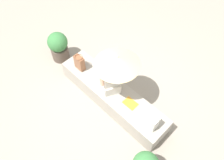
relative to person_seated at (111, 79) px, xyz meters
The scene contains 8 objects.
ground_plane 0.84m from the person_seated, 15.69° to the left, with size 14.00×14.00×0.00m, color #9E9384.
stone_bench 0.62m from the person_seated, 15.69° to the left, with size 2.67×0.62×0.46m, color #A8A093.
person_seated is the anchor object (origin of this frame).
parasol 0.55m from the person_seated, 39.36° to the left, with size 0.86×0.86×1.06m.
handbag_black 1.11m from the person_seated, ahead, with size 0.23×0.18×0.35m.
tote_bag_canvas 0.93m from the person_seated, behind, with size 0.23×0.18×0.37m.
magazine 0.63m from the person_seated, ahead, with size 0.28×0.20×0.01m, color gold.
planter_near 1.90m from the person_seated, behind, with size 0.49×0.49×0.79m.
Camera 1 is at (1.85, -1.87, 4.40)m, focal length 36.40 mm.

